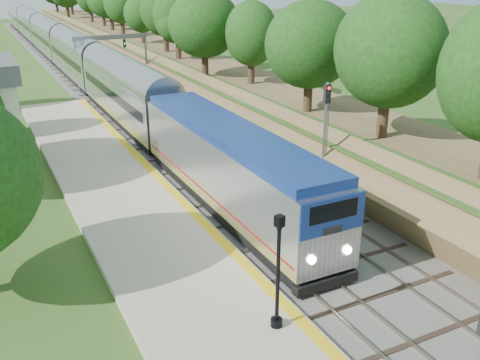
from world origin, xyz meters
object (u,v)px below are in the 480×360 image
train (63,50)px  lamppost_far (278,279)px  signal_farside (325,127)px  signal_gantry (111,47)px

train → lamppost_far: size_ratio=27.67×
lamppost_far → train: bearing=87.1°
lamppost_far → signal_farside: bearing=48.2°
train → signal_farside: bearing=-83.5°
signal_gantry → lamppost_far: signal_gantry is taller
train → signal_farside: 55.04m
train → signal_farside: size_ratio=18.84×
signal_gantry → train: size_ratio=0.06×
lamppost_far → signal_gantry: bearing=82.9°
lamppost_far → signal_farside: size_ratio=0.68×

